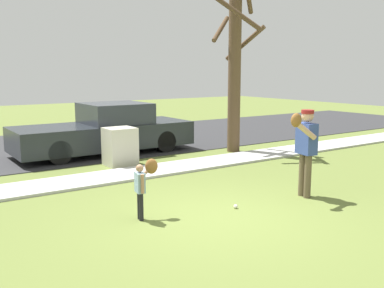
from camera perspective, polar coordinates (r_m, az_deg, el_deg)
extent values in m
plane|color=olive|center=(10.44, -8.63, -4.23)|extent=(48.00, 48.00, 0.00)
cube|color=#B2B2AD|center=(10.52, -8.87, -3.96)|extent=(36.00, 1.20, 0.06)
cube|color=#2D2D30|center=(15.11, -17.10, -0.25)|extent=(36.00, 6.80, 0.02)
cylinder|color=brown|center=(8.86, 14.73, -4.07)|extent=(0.14, 0.14, 0.85)
cylinder|color=brown|center=(8.99, 14.06, -3.85)|extent=(0.14, 0.14, 0.85)
cube|color=#33478C|center=(8.79, 14.58, 0.68)|extent=(0.30, 0.44, 0.60)
sphere|color=tan|center=(8.73, 14.70, 3.50)|extent=(0.23, 0.23, 0.23)
cylinder|color=maroon|center=(8.73, 14.73, 4.07)|extent=(0.24, 0.24, 0.07)
cylinder|color=tan|center=(8.40, 14.35, 1.79)|extent=(0.53, 0.19, 0.41)
ellipsoid|color=brown|center=(8.26, 13.32, 3.02)|extent=(0.24, 0.18, 0.26)
cylinder|color=tan|center=(8.98, 13.58, 1.02)|extent=(0.10, 0.10, 0.57)
cylinder|color=black|center=(7.47, -6.80, -7.87)|extent=(0.07, 0.07, 0.47)
cylinder|color=black|center=(7.39, -6.58, -8.07)|extent=(0.07, 0.07, 0.47)
cube|color=#8CADC6|center=(7.32, -6.75, -4.96)|extent=(0.17, 0.24, 0.33)
sphere|color=#A87A5B|center=(7.26, -6.79, -3.13)|extent=(0.13, 0.13, 0.13)
cylinder|color=#A87A5B|center=(7.46, -6.05, -3.72)|extent=(0.29, 0.11, 0.23)
ellipsoid|color=brown|center=(7.47, -5.27, -2.88)|extent=(0.24, 0.18, 0.26)
cylinder|color=#A87A5B|center=(7.19, -6.42, -5.15)|extent=(0.05, 0.05, 0.31)
sphere|color=white|center=(8.05, 5.65, -8.04)|extent=(0.07, 0.07, 0.07)
cube|color=beige|center=(11.67, -9.29, -0.32)|extent=(0.76, 0.69, 0.99)
cylinder|color=brown|center=(13.41, 5.52, 9.72)|extent=(0.38, 0.38, 5.04)
cylinder|color=brown|center=(13.90, 6.86, 12.80)|extent=(0.54, 1.36, 1.03)
cylinder|color=brown|center=(13.62, 3.74, 14.62)|extent=(1.05, 0.69, 0.85)
cylinder|color=brown|center=(12.88, 5.58, 16.70)|extent=(1.26, 1.11, 1.14)
cube|color=#23282D|center=(13.36, -11.37, 1.08)|extent=(5.20, 1.95, 0.70)
cube|color=#2D333D|center=(13.44, -9.93, 3.96)|extent=(1.82, 1.79, 0.60)
cylinder|color=black|center=(12.04, -16.78, -1.04)|extent=(0.64, 0.22, 0.64)
cylinder|color=black|center=(13.68, -18.99, 0.07)|extent=(0.64, 0.22, 0.64)
cylinder|color=black|center=(13.35, -3.50, 0.35)|extent=(0.64, 0.22, 0.64)
cylinder|color=black|center=(14.84, -6.94, 1.22)|extent=(0.64, 0.22, 0.64)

